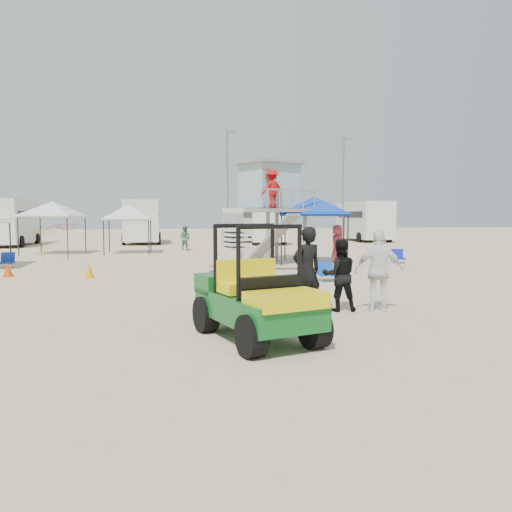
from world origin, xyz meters
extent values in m
plane|color=beige|center=(0.00, 0.00, 0.00)|extent=(140.00, 140.00, 0.00)
cube|color=#0D591E|center=(0.11, 0.87, 0.58)|extent=(2.01, 2.90, 0.46)
cube|color=yellow|center=(0.11, 0.87, 0.86)|extent=(1.36, 1.05, 0.25)
cylinder|color=black|center=(-0.47, -0.07, 0.34)|extent=(0.48, 0.73, 0.67)
cube|color=black|center=(0.11, 3.17, 0.44)|extent=(1.69, 2.07, 0.11)
cylinder|color=black|center=(-0.41, 3.17, 0.24)|extent=(0.32, 0.51, 0.47)
imported|color=black|center=(1.61, 2.87, 0.97)|extent=(0.81, 0.65, 1.94)
imported|color=black|center=(2.46, 3.12, 0.82)|extent=(0.87, 0.72, 1.64)
imported|color=white|center=(3.31, 2.87, 0.93)|extent=(1.17, 0.69, 1.86)
cylinder|color=gray|center=(2.31, 13.00, 1.15)|extent=(0.17, 0.17, 2.30)
cube|color=gray|center=(3.32, 14.01, 2.38)|extent=(3.66, 3.66, 0.15)
cube|color=#91B0BB|center=(3.32, 14.29, 3.45)|extent=(2.69, 2.56, 1.93)
imported|color=#B20F0F|center=(2.58, 13.09, 3.26)|extent=(1.04, 0.60, 1.62)
cylinder|color=black|center=(3.91, 12.85, 1.14)|extent=(0.06, 0.06, 2.27)
pyramid|color=#103CB5|center=(5.33, 14.26, 3.02)|extent=(3.74, 3.74, 0.80)
cube|color=#103CB5|center=(5.33, 14.26, 2.22)|extent=(3.74, 3.74, 0.18)
cylinder|color=black|center=(-8.75, 20.26, 1.08)|extent=(0.06, 0.06, 2.16)
pyramid|color=silver|center=(-7.43, 21.57, 2.91)|extent=(3.30, 3.30, 0.80)
cube|color=silver|center=(-7.43, 21.57, 2.11)|extent=(3.30, 3.30, 0.18)
cylinder|color=black|center=(-4.58, 20.19, 1.00)|extent=(0.06, 0.06, 2.00)
pyramid|color=silver|center=(-3.39, 21.38, 2.75)|extent=(2.59, 2.59, 0.80)
cube|color=silver|center=(-3.39, 21.38, 1.95)|extent=(2.59, 2.59, 0.18)
imported|color=red|center=(-6.06, 17.98, 0.93)|extent=(2.38, 2.41, 1.85)
imported|color=yellow|center=(-7.03, 17.52, 0.79)|extent=(2.24, 2.26, 1.59)
cone|color=#D83D06|center=(-6.89, 11.24, 0.25)|extent=(0.34, 0.34, 0.50)
cone|color=orange|center=(-4.01, 10.32, 0.25)|extent=(0.34, 0.34, 0.50)
cube|color=#0F2EAB|center=(-7.82, 14.31, 0.22)|extent=(0.55, 0.52, 0.06)
cube|color=#0F2EAB|center=(-7.82, 14.55, 0.42)|extent=(0.54, 0.19, 0.44)
cube|color=#0F42A9|center=(3.83, 7.99, 0.22)|extent=(0.58, 0.55, 0.06)
cube|color=#0F42A9|center=(3.83, 8.23, 0.42)|extent=(0.55, 0.22, 0.44)
cylinder|color=#B2B2B7|center=(3.61, 7.79, 0.10)|extent=(0.03, 0.03, 0.20)
cube|color=#0E1CA2|center=(9.00, 13.23, 0.22)|extent=(0.73, 0.72, 0.06)
cube|color=#0E1CA2|center=(9.00, 13.47, 0.42)|extent=(0.54, 0.45, 0.44)
cylinder|color=#B2B2B7|center=(8.78, 13.03, 0.10)|extent=(0.03, 0.03, 0.20)
cube|color=silver|center=(-12.00, 30.00, 1.75)|extent=(2.50, 6.80, 3.00)
cube|color=black|center=(-12.00, 30.00, 2.20)|extent=(2.54, 5.44, 0.50)
cube|color=silver|center=(-3.00, 31.50, 1.75)|extent=(2.50, 6.50, 3.00)
cube|color=black|center=(-3.00, 31.50, 2.20)|extent=(2.54, 5.20, 0.50)
cylinder|color=black|center=(-4.25, 29.42, 0.40)|extent=(0.25, 0.80, 0.80)
cube|color=silver|center=(6.00, 30.00, 1.75)|extent=(2.50, 7.00, 3.00)
cube|color=black|center=(6.00, 30.00, 2.20)|extent=(2.54, 5.60, 0.50)
cylinder|color=black|center=(4.75, 27.76, 0.40)|extent=(0.25, 0.80, 0.80)
cube|color=silver|center=(15.00, 31.50, 1.75)|extent=(2.50, 6.60, 3.00)
cube|color=black|center=(15.00, 31.50, 2.20)|extent=(2.54, 5.28, 0.50)
cylinder|color=black|center=(13.75, 29.39, 0.40)|extent=(0.25, 0.80, 0.80)
cylinder|color=slate|center=(3.00, 27.00, 4.00)|extent=(0.14, 0.14, 8.00)
cylinder|color=slate|center=(12.00, 28.50, 4.00)|extent=(0.14, 0.14, 8.00)
imported|color=#B73437|center=(6.34, 14.03, 0.87)|extent=(0.95, 1.01, 1.73)
imported|color=#4D8055|center=(-0.14, 23.18, 0.76)|extent=(0.94, 0.90, 1.53)
camera|label=1|loc=(-1.50, -7.62, 2.20)|focal=35.00mm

